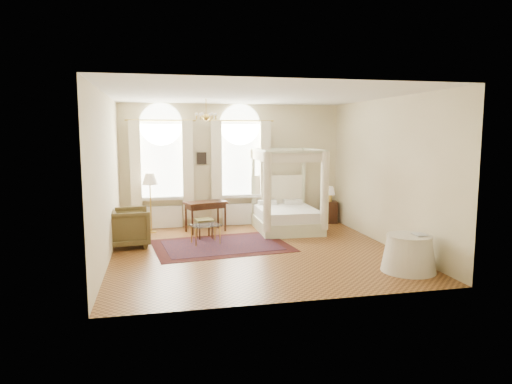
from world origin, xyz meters
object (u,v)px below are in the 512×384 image
writing_desk (206,206)px  floor_lamp (150,182)px  stool (204,222)px  coffee_table (206,227)px  side_table (409,253)px  nightstand (329,212)px  armchair (128,227)px  canopy_bed (287,212)px

writing_desk → floor_lamp: 1.52m
stool → coffee_table: stool is taller
writing_desk → stool: bearing=-98.5°
stool → coffee_table: 0.56m
coffee_table → side_table: side_table is taller
nightstand → coffee_table: nightstand is taller
armchair → writing_desk: bearing=-63.4°
armchair → floor_lamp: bearing=-25.2°
coffee_table → floor_lamp: floor_lamp is taller
armchair → floor_lamp: floor_lamp is taller
stool → armchair: 1.80m
canopy_bed → floor_lamp: (-3.45, 0.50, 0.81)m
armchair → nightstand: bearing=-79.4°
floor_lamp → side_table: floor_lamp is taller
armchair → side_table: size_ratio=0.96×
coffee_table → stool: bearing=87.1°
writing_desk → canopy_bed: bearing=-8.0°
canopy_bed → writing_desk: canopy_bed is taller
canopy_bed → side_table: bearing=-72.8°
canopy_bed → coffee_table: canopy_bed is taller
writing_desk → armchair: bearing=-147.4°
floor_lamp → coffee_table: bearing=-51.1°
coffee_table → side_table: size_ratio=0.73×
coffee_table → nightstand: bearing=25.3°
nightstand → stool: nightstand is taller
writing_desk → coffee_table: size_ratio=1.60×
coffee_table → writing_desk: bearing=83.8°
stool → coffee_table: size_ratio=0.64×
nightstand → writing_desk: bearing=-173.3°
canopy_bed → writing_desk: bearing=172.0°
floor_lamp → armchair: bearing=-109.2°
writing_desk → nightstand: bearing=6.7°
canopy_bed → armchair: bearing=-167.2°
side_table → canopy_bed: bearing=107.2°
coffee_table → armchair: bearing=175.7°
stool → floor_lamp: (-1.26, 0.97, 0.90)m
writing_desk → armchair: (-1.86, -1.19, -0.24)m
stool → armchair: size_ratio=0.49×
stool → floor_lamp: bearing=142.5°
nightstand → coffee_table: (-3.68, -1.74, 0.09)m
stool → floor_lamp: size_ratio=0.31×
floor_lamp → nightstand: bearing=2.5°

